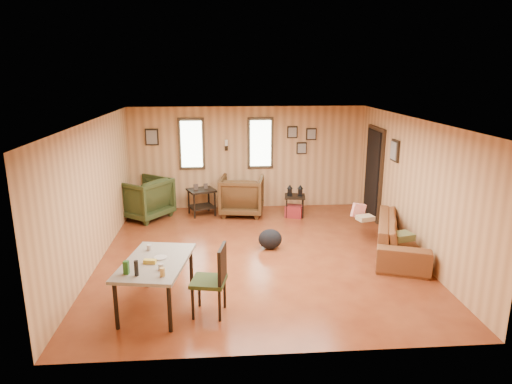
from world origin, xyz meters
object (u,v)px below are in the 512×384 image
side_table (295,195)px  end_table (202,197)px  dining_table (155,265)px  recliner_brown (242,194)px  sofa (403,230)px  recliner_green (144,196)px

side_table → end_table: bearing=173.5°
side_table → dining_table: (-2.55, -3.99, 0.14)m
end_table → side_table: size_ratio=1.01×
recliner_brown → end_table: size_ratio=1.33×
end_table → side_table: (2.10, -0.24, 0.08)m
recliner_brown → dining_table: bearing=80.6°
recliner_brown → dining_table: recliner_brown is taller
sofa → dining_table: size_ratio=1.48×
sofa → end_table: bearing=75.6°
sofa → recliner_brown: recliner_brown is taller
recliner_brown → recliner_green: recliner_green is taller
recliner_green → side_table: recliner_green is taller
end_table → side_table: end_table is taller
side_table → dining_table: bearing=-122.6°
sofa → end_table: 4.49m
sofa → recliner_green: size_ratio=2.20×
recliner_green → end_table: bearing=132.6°
recliner_green → end_table: recliner_green is taller
sofa → side_table: size_ratio=3.02×
recliner_brown → side_table: 1.20m
end_table → dining_table: (-0.45, -4.23, 0.22)m
recliner_brown → side_table: bearing=178.5°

